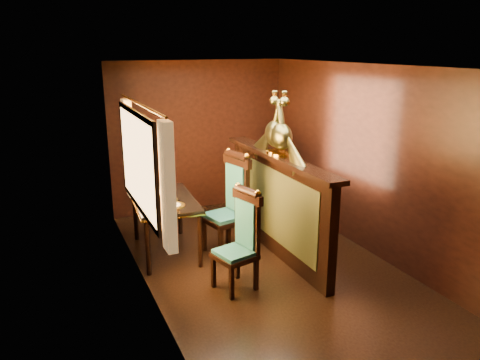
% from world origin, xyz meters
% --- Properties ---
extents(ground, '(5.00, 5.00, 0.00)m').
position_xyz_m(ground, '(0.00, 0.00, 0.00)').
color(ground, black).
rests_on(ground, ground).
extents(room_shell, '(3.04, 5.04, 2.52)m').
position_xyz_m(room_shell, '(-0.09, 0.02, 1.58)').
color(room_shell, black).
rests_on(room_shell, ground).
extents(partition, '(0.26, 2.70, 1.36)m').
position_xyz_m(partition, '(0.32, 0.30, 0.71)').
color(partition, black).
rests_on(partition, ground).
extents(dining_table, '(0.89, 1.36, 0.97)m').
position_xyz_m(dining_table, '(-1.05, 0.90, 0.70)').
color(dining_table, black).
rests_on(dining_table, ground).
extents(chair_left, '(0.53, 0.54, 1.21)m').
position_xyz_m(chair_left, '(-0.48, -0.36, 0.63)').
color(chair_left, black).
rests_on(chair_left, ground).
extents(chair_right, '(0.60, 0.62, 1.39)m').
position_xyz_m(chair_right, '(-0.19, 0.61, 0.73)').
color(chair_right, black).
rests_on(chair_right, ground).
extents(peacock_left, '(0.26, 0.68, 0.81)m').
position_xyz_m(peacock_left, '(0.33, 0.23, 1.77)').
color(peacock_left, '#174730').
rests_on(peacock_left, partition).
extents(peacock_right, '(0.26, 0.70, 0.83)m').
position_xyz_m(peacock_right, '(0.33, 0.38, 1.78)').
color(peacock_right, '#174730').
rests_on(peacock_right, partition).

